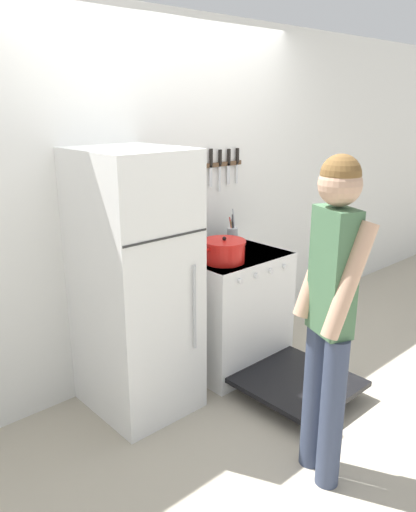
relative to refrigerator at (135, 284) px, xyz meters
The scene contains 9 objects.
ground_plane 1.05m from the refrigerator, 33.24° to the left, with size 14.00×14.00×0.00m, color #B2A893.
wall_back 0.77m from the refrigerator, 35.47° to the left, with size 10.00×0.06×2.55m.
refrigerator is the anchor object (origin of this frame).
stove_range 0.92m from the refrigerator, ahead, with size 0.76×1.39×0.88m.
dutch_oven_pot 0.68m from the refrigerator, 11.73° to the right, with size 0.34×0.30×0.18m.
tea_kettle 0.69m from the refrigerator, 11.73° to the left, with size 0.21×0.17×0.23m.
utensil_jar 1.03m from the refrigerator, ahead, with size 0.08×0.08×0.28m.
person 1.27m from the refrigerator, 75.04° to the right, with size 0.37×0.42×1.72m.
wall_knife_strip 1.31m from the refrigerator, 16.68° to the left, with size 0.38×0.03×0.33m.
Camera 1 is at (-2.17, -2.83, 1.94)m, focal length 35.00 mm.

